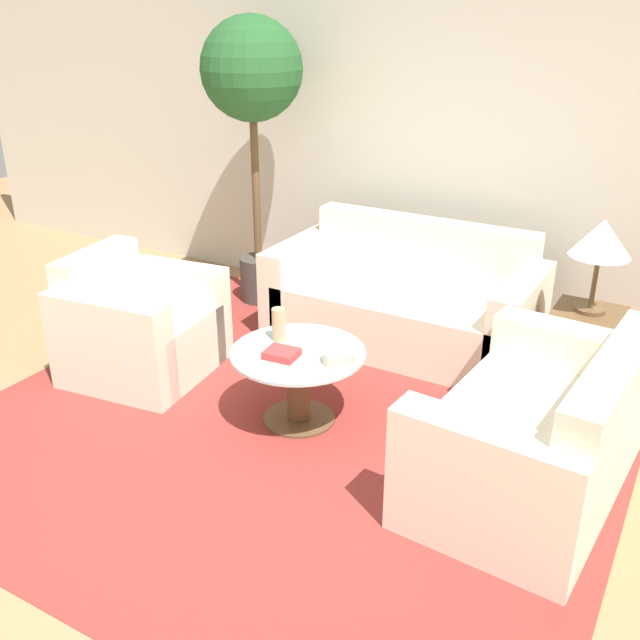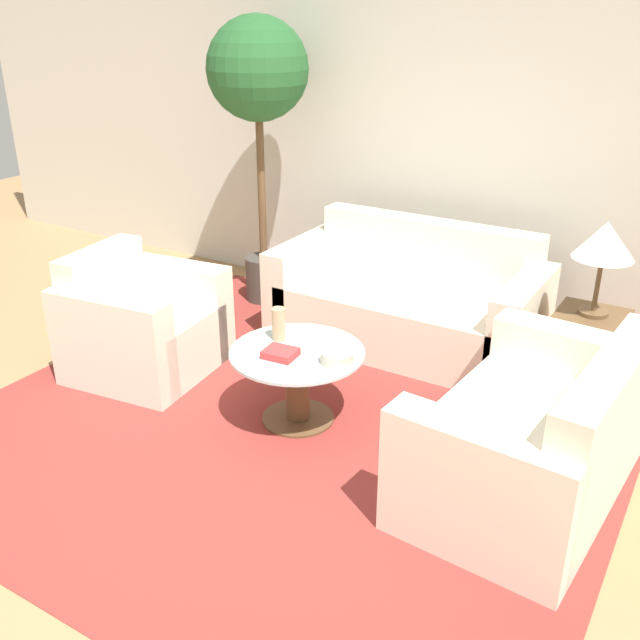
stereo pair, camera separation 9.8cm
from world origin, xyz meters
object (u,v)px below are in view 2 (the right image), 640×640
at_px(book_stack, 280,353).
at_px(vase, 279,324).
at_px(armchair, 139,328).
at_px(loveseat, 541,445).
at_px(sofa_main, 410,304).
at_px(table_lamp, 605,242).
at_px(bowl, 337,357).
at_px(coffee_table, 297,376).
at_px(potted_plant, 258,87).

bearing_deg(book_stack, vase, 121.37).
bearing_deg(armchair, loveseat, -96.36).
relative_size(sofa_main, book_stack, 9.74).
bearing_deg(loveseat, vase, -86.71).
distance_m(table_lamp, bowl, 1.71).
distance_m(sofa_main, book_stack, 1.47).
height_order(loveseat, bowl, loveseat).
distance_m(coffee_table, bowl, 0.33).
height_order(loveseat, book_stack, loveseat).
height_order(coffee_table, book_stack, book_stack).
xyz_separation_m(sofa_main, armchair, (-1.35, -1.33, 0.01)).
bearing_deg(armchair, book_stack, -102.76).
xyz_separation_m(coffee_table, book_stack, (-0.04, -0.11, 0.18)).
height_order(sofa_main, vase, sofa_main).
height_order(armchair, table_lamp, table_lamp).
height_order(armchair, coffee_table, armchair).
relative_size(loveseat, bowl, 8.11).
bearing_deg(book_stack, potted_plant, 123.08).
distance_m(coffee_table, potted_plant, 2.37).
bearing_deg(armchair, potted_plant, -6.94).
bearing_deg(vase, table_lamp, 37.07).
xyz_separation_m(armchair, bowl, (1.53, -0.02, 0.20)).
height_order(armchair, book_stack, armchair).
bearing_deg(bowl, potted_plant, 136.60).
height_order(vase, bowl, vase).
bearing_deg(potted_plant, vase, -51.48).
height_order(sofa_main, bowl, sofa_main).
height_order(sofa_main, coffee_table, sofa_main).
relative_size(table_lamp, vase, 2.95).
bearing_deg(sofa_main, potted_plant, 175.76).
xyz_separation_m(coffee_table, potted_plant, (-1.26, 1.44, 1.40)).
bearing_deg(coffee_table, armchair, 179.34).
height_order(sofa_main, armchair, sofa_main).
height_order(potted_plant, vase, potted_plant).
bearing_deg(vase, loveseat, -1.12).
bearing_deg(potted_plant, bowl, -43.40).
relative_size(table_lamp, book_stack, 3.03).
bearing_deg(book_stack, bowl, 13.64).
xyz_separation_m(loveseat, potted_plant, (-2.65, 1.40, 1.41)).
relative_size(sofa_main, vase, 9.47).
bearing_deg(loveseat, coffee_table, -83.75).
height_order(potted_plant, bowl, potted_plant).
bearing_deg(armchair, vase, -93.81).
bearing_deg(armchair, sofa_main, -52.56).
relative_size(armchair, coffee_table, 1.26).
bearing_deg(sofa_main, loveseat, -44.93).
xyz_separation_m(bowl, book_stack, (-0.30, -0.10, -0.01)).
height_order(armchair, loveseat, loveseat).
relative_size(sofa_main, coffee_table, 2.41).
distance_m(table_lamp, vase, 1.95).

